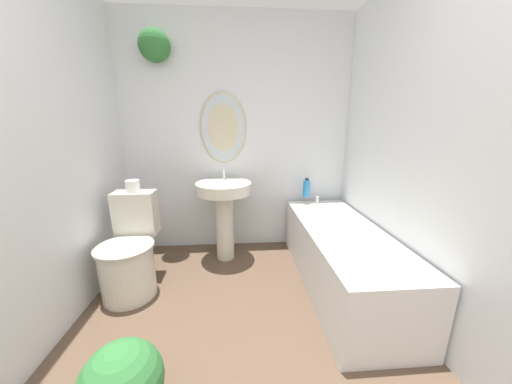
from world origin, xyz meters
TOP-DOWN VIEW (x-y plane):
  - wall_back at (-0.05, 2.42)m, footprint 2.45×0.29m
  - wall_left at (-1.20, 1.20)m, footprint 0.06×2.52m
  - wall_right at (1.20, 1.20)m, footprint 0.06×2.52m
  - toilet at (-0.89, 1.60)m, footprint 0.43×0.60m
  - pedestal_sink at (-0.15, 2.09)m, footprint 0.54×0.54m
  - bathtub at (0.84, 1.55)m, footprint 0.60×1.61m
  - shampoo_bottle at (0.72, 2.25)m, footprint 0.08×0.08m
  - toilet_paper_roll at (-0.89, 1.82)m, footprint 0.11×0.11m

SIDE VIEW (x-z plane):
  - bathtub at x=0.84m, z-range -0.03..0.57m
  - toilet at x=-0.89m, z-range -0.08..0.71m
  - pedestal_sink at x=-0.15m, z-range 0.13..1.02m
  - shampoo_bottle at x=0.72m, z-range 0.59..0.79m
  - toilet_paper_roll at x=-0.89m, z-range 0.79..0.89m
  - wall_left at x=-1.20m, z-range 0.00..2.40m
  - wall_right at x=1.20m, z-range 0.00..2.40m
  - wall_back at x=-0.05m, z-range 0.06..2.46m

